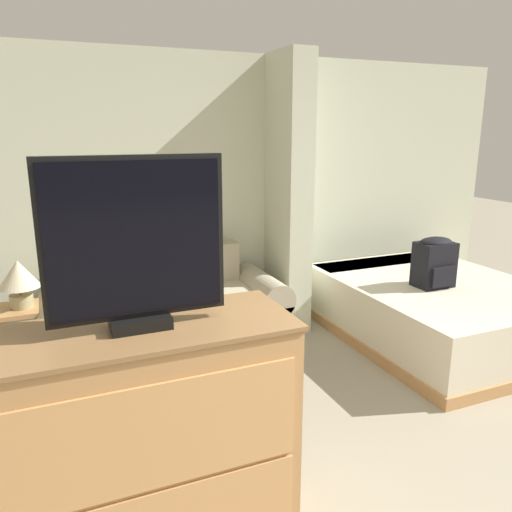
{
  "coord_description": "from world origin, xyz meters",
  "views": [
    {
      "loc": [
        -1.53,
        -1.05,
        1.92
      ],
      "look_at": [
        -0.21,
        2.09,
        1.05
      ],
      "focal_mm": 35.0,
      "sensor_mm": 36.0,
      "label": 1
    }
  ],
  "objects_px": {
    "couch": "(167,316)",
    "coffee_table": "(207,357)",
    "backpack": "(435,261)",
    "tv": "(136,246)",
    "table_lamp": "(19,277)",
    "tv_dresser": "(148,448)",
    "bed": "(434,309)"
  },
  "relations": [
    {
      "from": "coffee_table",
      "to": "bed",
      "type": "bearing_deg",
      "value": 7.13
    },
    {
      "from": "backpack",
      "to": "bed",
      "type": "bearing_deg",
      "value": 35.14
    },
    {
      "from": "table_lamp",
      "to": "tv",
      "type": "height_order",
      "value": "tv"
    },
    {
      "from": "coffee_table",
      "to": "tv_dresser",
      "type": "distance_m",
      "value": 1.38
    },
    {
      "from": "couch",
      "to": "backpack",
      "type": "xyz_separation_m",
      "value": [
        2.25,
        -0.77,
        0.46
      ]
    },
    {
      "from": "table_lamp",
      "to": "tv",
      "type": "distance_m",
      "value": 2.34
    },
    {
      "from": "tv_dresser",
      "to": "coffee_table",
      "type": "bearing_deg",
      "value": 61.95
    },
    {
      "from": "couch",
      "to": "bed",
      "type": "height_order",
      "value": "couch"
    },
    {
      "from": "tv",
      "to": "backpack",
      "type": "distance_m",
      "value": 3.23
    },
    {
      "from": "table_lamp",
      "to": "tv_dresser",
      "type": "height_order",
      "value": "tv_dresser"
    },
    {
      "from": "couch",
      "to": "coffee_table",
      "type": "height_order",
      "value": "couch"
    },
    {
      "from": "tv",
      "to": "backpack",
      "type": "relative_size",
      "value": 1.58
    },
    {
      "from": "tv",
      "to": "bed",
      "type": "xyz_separation_m",
      "value": [
        2.96,
        1.49,
        -1.2
      ]
    },
    {
      "from": "coffee_table",
      "to": "table_lamp",
      "type": "bearing_deg",
      "value": 140.88
    },
    {
      "from": "table_lamp",
      "to": "bed",
      "type": "relative_size",
      "value": 0.18
    },
    {
      "from": "couch",
      "to": "table_lamp",
      "type": "distance_m",
      "value": 1.24
    },
    {
      "from": "coffee_table",
      "to": "bed",
      "type": "height_order",
      "value": "bed"
    },
    {
      "from": "coffee_table",
      "to": "table_lamp",
      "type": "distance_m",
      "value": 1.61
    },
    {
      "from": "coffee_table",
      "to": "table_lamp",
      "type": "relative_size",
      "value": 2.09
    },
    {
      "from": "couch",
      "to": "tv_dresser",
      "type": "distance_m",
      "value": 2.26
    },
    {
      "from": "coffee_table",
      "to": "tv_dresser",
      "type": "bearing_deg",
      "value": -118.05
    },
    {
      "from": "couch",
      "to": "tv",
      "type": "height_order",
      "value": "tv"
    },
    {
      "from": "table_lamp",
      "to": "bed",
      "type": "bearing_deg",
      "value": -11.01
    },
    {
      "from": "tv",
      "to": "couch",
      "type": "bearing_deg",
      "value": 75.16
    },
    {
      "from": "tv_dresser",
      "to": "bed",
      "type": "relative_size",
      "value": 0.6
    },
    {
      "from": "backpack",
      "to": "tv",
      "type": "bearing_deg",
      "value": -153.76
    },
    {
      "from": "coffee_table",
      "to": "couch",
      "type": "bearing_deg",
      "value": 93.82
    },
    {
      "from": "bed",
      "to": "tv",
      "type": "bearing_deg",
      "value": -153.32
    },
    {
      "from": "couch",
      "to": "table_lamp",
      "type": "height_order",
      "value": "table_lamp"
    },
    {
      "from": "couch",
      "to": "bed",
      "type": "relative_size",
      "value": 0.98
    },
    {
      "from": "tv_dresser",
      "to": "backpack",
      "type": "relative_size",
      "value": 2.84
    },
    {
      "from": "couch",
      "to": "coffee_table",
      "type": "bearing_deg",
      "value": -86.18
    }
  ]
}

